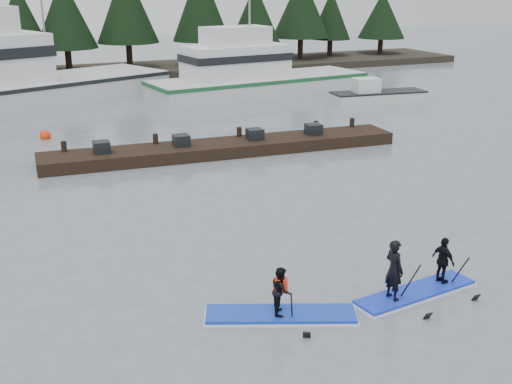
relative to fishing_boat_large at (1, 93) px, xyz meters
name	(u,v)px	position (x,y,z in m)	size (l,w,h in m)	color
ground	(353,304)	(6.49, -30.81, -0.88)	(160.00, 160.00, 0.00)	slate
far_shore	(79,74)	(6.49, 11.19, -0.58)	(70.00, 8.00, 0.60)	#2D281E
treeline	(79,77)	(6.49, 11.19, -0.88)	(60.00, 4.00, 8.00)	black
fishing_boat_large	(1,93)	(0.00, 0.00, 0.00)	(21.27, 12.81, 11.29)	silver
fishing_boat_medium	(254,85)	(16.31, -1.97, -0.23)	(15.91, 6.25, 9.08)	silver
skiff	(378,97)	(22.52, -8.02, -0.52)	(6.15, 1.84, 0.72)	silver
floating_dock	(224,148)	(8.72, -16.07, -0.61)	(16.45, 2.19, 0.55)	black
buoy_b	(46,139)	(1.52, -9.72, -0.88)	(0.56, 0.56, 0.56)	#FF360C
buoy_c	(274,96)	(17.33, -3.06, -0.88)	(0.52, 0.52, 0.52)	#FF360C
paddleboard_solo	(281,304)	(4.57, -30.67, -0.53)	(3.60, 2.17, 1.77)	#143AC4
paddleboard_duo	(417,275)	(8.20, -31.00, -0.33)	(3.52, 1.38, 2.13)	#1633D3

